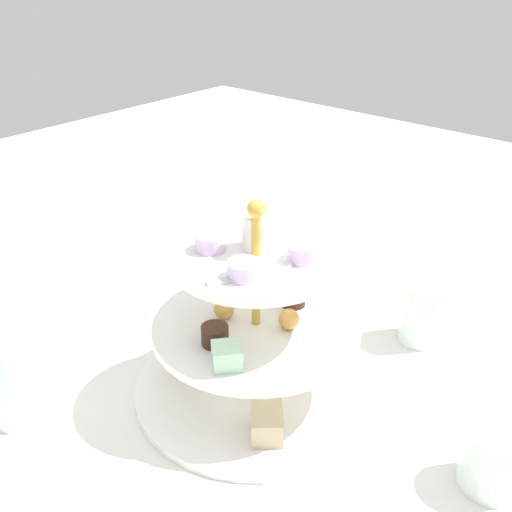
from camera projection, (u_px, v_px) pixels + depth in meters
The scene contains 6 objects.
ground_plane at pixel (256, 390), 0.76m from camera, with size 2.40×2.40×0.00m, color silver.
tiered_serving_stand at pixel (256, 338), 0.72m from camera, with size 0.29×0.29×0.25m.
water_glass_tall_right at pixel (11, 368), 0.69m from camera, with size 0.07×0.07×0.13m, color silver.
water_glass_short_left at pixel (494, 459), 0.61m from camera, with size 0.06×0.06×0.07m, color silver.
butter_knife_left at pixel (194, 267), 1.03m from camera, with size 0.17×0.01×0.00m, color silver.
water_glass_mid_back at pixel (423, 311), 0.83m from camera, with size 0.06×0.06×0.09m, color silver.
Camera 1 is at (-0.45, -0.39, 0.50)m, focal length 43.59 mm.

